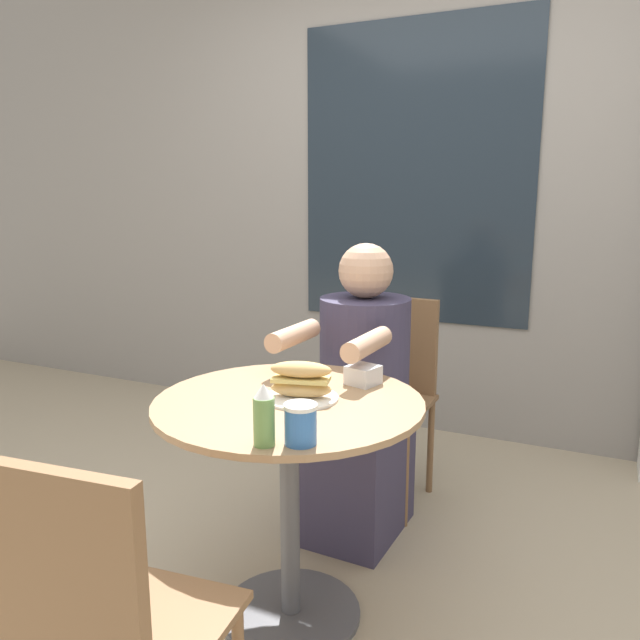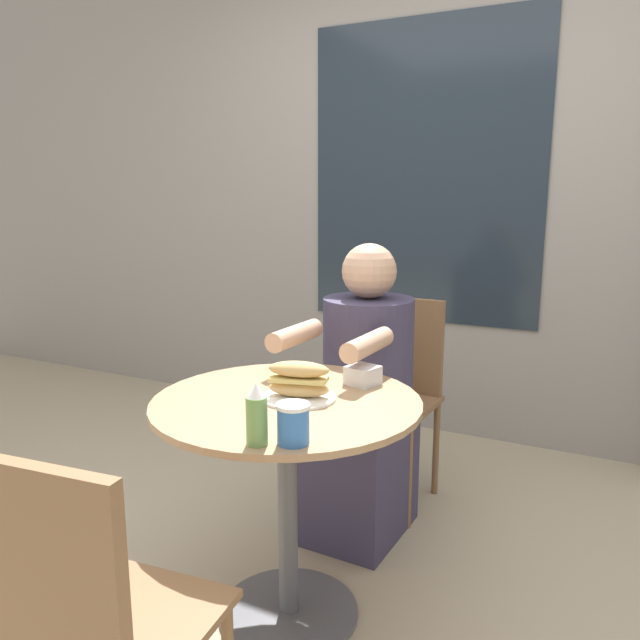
{
  "view_description": "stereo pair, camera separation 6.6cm",
  "coord_description": "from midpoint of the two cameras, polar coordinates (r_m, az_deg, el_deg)",
  "views": [
    {
      "loc": [
        0.83,
        -1.55,
        1.32
      ],
      "look_at": [
        0.0,
        0.22,
        0.92
      ],
      "focal_mm": 35.0,
      "sensor_mm": 36.0,
      "label": 1
    },
    {
      "loc": [
        0.89,
        -1.52,
        1.32
      ],
      "look_at": [
        0.0,
        0.22,
        0.92
      ],
      "focal_mm": 35.0,
      "sensor_mm": 36.0,
      "label": 2
    }
  ],
  "objects": [
    {
      "name": "seated_diner",
      "position": [
        2.43,
        4.79,
        -8.34
      ],
      "size": [
        0.36,
        0.63,
        1.13
      ],
      "rotation": [
        0.0,
        0.0,
        3.1
      ],
      "color": "#38334C",
      "rests_on": "ground_plane"
    },
    {
      "name": "storefront_wall",
      "position": [
        3.43,
        12.82,
        12.69
      ],
      "size": [
        8.0,
        0.09,
        2.8
      ],
      "color": "gray",
      "rests_on": "ground_plane"
    },
    {
      "name": "sandwich_on_plate",
      "position": [
        1.85,
        -0.91,
        -5.8
      ],
      "size": [
        0.22,
        0.22,
        0.11
      ],
      "rotation": [
        0.0,
        0.0,
        0.26
      ],
      "color": "white",
      "rests_on": "cafe_table"
    },
    {
      "name": "ground_plane",
      "position": [
        2.2,
        -1.91,
        -25.25
      ],
      "size": [
        8.0,
        8.0,
        0.0
      ],
      "primitive_type": "plane",
      "color": "tan"
    },
    {
      "name": "drink_cup",
      "position": [
        1.53,
        -1.21,
        -9.45
      ],
      "size": [
        0.08,
        0.08,
        0.1
      ],
      "color": "#336BB7",
      "rests_on": "cafe_table"
    },
    {
      "name": "cafe_table",
      "position": [
        1.93,
        -2.01,
        -12.49
      ],
      "size": [
        0.8,
        0.8,
        0.72
      ],
      "color": "#997551",
      "rests_on": "ground_plane"
    },
    {
      "name": "condiment_bottle",
      "position": [
        1.52,
        -4.56,
        -8.67
      ],
      "size": [
        0.05,
        0.05,
        0.15
      ],
      "color": "#66934C",
      "rests_on": "cafe_table"
    },
    {
      "name": "diner_chair",
      "position": [
        2.73,
        7.69,
        -5.45
      ],
      "size": [
        0.39,
        0.39,
        0.87
      ],
      "rotation": [
        0.0,
        0.0,
        3.1
      ],
      "color": "brown",
      "rests_on": "ground_plane"
    },
    {
      "name": "empty_chair_across",
      "position": [
        1.38,
        -19.58,
        -24.29
      ],
      "size": [
        0.42,
        0.42,
        0.87
      ],
      "rotation": [
        0.0,
        0.0,
        0.1
      ],
      "color": "brown",
      "rests_on": "ground_plane"
    },
    {
      "name": "napkin_box",
      "position": [
        1.99,
        4.88,
        -5.07
      ],
      "size": [
        0.11,
        0.11,
        0.06
      ],
      "rotation": [
        0.0,
        0.0,
        -0.27
      ],
      "color": "silver",
      "rests_on": "cafe_table"
    }
  ]
}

